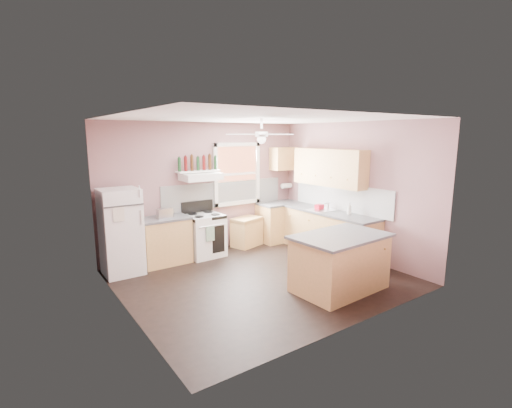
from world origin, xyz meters
TOP-DOWN VIEW (x-y plane):
  - floor at (0.00, 0.00)m, footprint 4.50×4.50m
  - ceiling at (0.00, 0.00)m, footprint 4.50×4.50m
  - wall_back at (0.00, 2.02)m, footprint 4.50×0.05m
  - wall_right at (2.27, 0.00)m, footprint 0.05×4.00m
  - wall_left at (-2.27, 0.00)m, footprint 0.05×4.00m
  - backsplash_back at (0.45, 1.99)m, footprint 2.90×0.03m
  - backsplash_right at (2.23, 0.30)m, footprint 0.03×2.60m
  - window_view at (0.75, 1.98)m, footprint 1.00×0.02m
  - window_frame at (0.75, 1.96)m, footprint 1.16×0.07m
  - refrigerator at (-1.89, 1.60)m, footprint 0.65×0.63m
  - base_cabinet_left at (-1.06, 1.70)m, footprint 0.90×0.60m
  - counter_left at (-1.06, 1.70)m, footprint 0.92×0.62m
  - toaster at (-1.05, 1.67)m, footprint 0.28×0.16m
  - stove at (-0.23, 1.66)m, footprint 0.72×0.66m
  - range_hood at (-0.23, 1.75)m, footprint 0.78×0.50m
  - bottle_shelf at (-0.23, 1.87)m, footprint 0.90×0.26m
  - cart at (0.86, 1.75)m, footprint 0.74×0.59m
  - base_cabinet_corner at (1.75, 1.70)m, footprint 1.00×0.60m
  - base_cabinet_right at (1.95, 0.30)m, footprint 0.60×2.20m
  - counter_corner at (1.75, 1.70)m, footprint 1.02×0.62m
  - counter_right at (1.94, 0.30)m, footprint 0.62×2.22m
  - sink at (1.94, 0.50)m, footprint 0.55×0.45m
  - faucet at (2.10, 0.50)m, footprint 0.03×0.03m
  - upper_cabinet_right at (2.08, 0.50)m, footprint 0.33×1.80m
  - upper_cabinet_corner at (1.95, 1.83)m, footprint 0.60×0.33m
  - paper_towel at (2.07, 1.86)m, footprint 0.26×0.12m
  - island at (0.75, -1.09)m, footprint 1.46×0.97m
  - island_top at (0.75, -1.09)m, footprint 1.55×1.06m
  - ceiling_fan_hub at (0.00, 0.00)m, footprint 0.20×0.20m
  - soap_bottle at (2.04, -0.12)m, footprint 0.13×0.13m
  - red_caddy at (1.95, 0.61)m, footprint 0.20×0.15m
  - wine_bottles at (-0.23, 1.87)m, footprint 0.86×0.06m

SIDE VIEW (x-z plane):
  - floor at x=0.00m, z-range 0.00..0.00m
  - cart at x=0.86m, z-range 0.00..0.64m
  - base_cabinet_left at x=-1.06m, z-range 0.00..0.86m
  - stove at x=-0.23m, z-range 0.00..0.86m
  - base_cabinet_corner at x=1.75m, z-range 0.00..0.86m
  - base_cabinet_right at x=1.95m, z-range 0.00..0.86m
  - island at x=0.75m, z-range 0.00..0.86m
  - refrigerator at x=-1.89m, z-range 0.00..1.53m
  - counter_left at x=-1.06m, z-range 0.86..0.90m
  - counter_corner at x=1.75m, z-range 0.86..0.90m
  - counter_right at x=1.94m, z-range 0.86..0.90m
  - island_top at x=0.75m, z-range 0.86..0.90m
  - sink at x=1.94m, z-range 0.88..0.91m
  - red_caddy at x=1.95m, z-range 0.90..1.00m
  - faucet at x=2.10m, z-range 0.90..1.04m
  - toaster at x=-1.05m, z-range 0.90..1.08m
  - soap_bottle at x=2.04m, z-range 0.90..1.14m
  - backsplash_back at x=0.45m, z-range 0.90..1.45m
  - backsplash_right at x=2.23m, z-range 0.90..1.45m
  - paper_towel at x=2.07m, z-range 1.19..1.31m
  - wall_back at x=0.00m, z-range 0.00..2.70m
  - wall_right at x=2.27m, z-range 0.00..2.70m
  - wall_left at x=-2.27m, z-range 0.00..2.70m
  - window_view at x=0.75m, z-range 1.00..2.20m
  - window_frame at x=0.75m, z-range 0.92..2.28m
  - range_hood at x=-0.23m, z-range 1.55..1.69m
  - bottle_shelf at x=-0.23m, z-range 1.71..1.73m
  - upper_cabinet_right at x=2.08m, z-range 1.40..2.16m
  - wine_bottles at x=-0.23m, z-range 1.72..2.03m
  - upper_cabinet_corner at x=1.95m, z-range 1.64..2.16m
  - ceiling_fan_hub at x=0.00m, z-range 2.41..2.49m
  - ceiling at x=0.00m, z-range 2.70..2.70m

